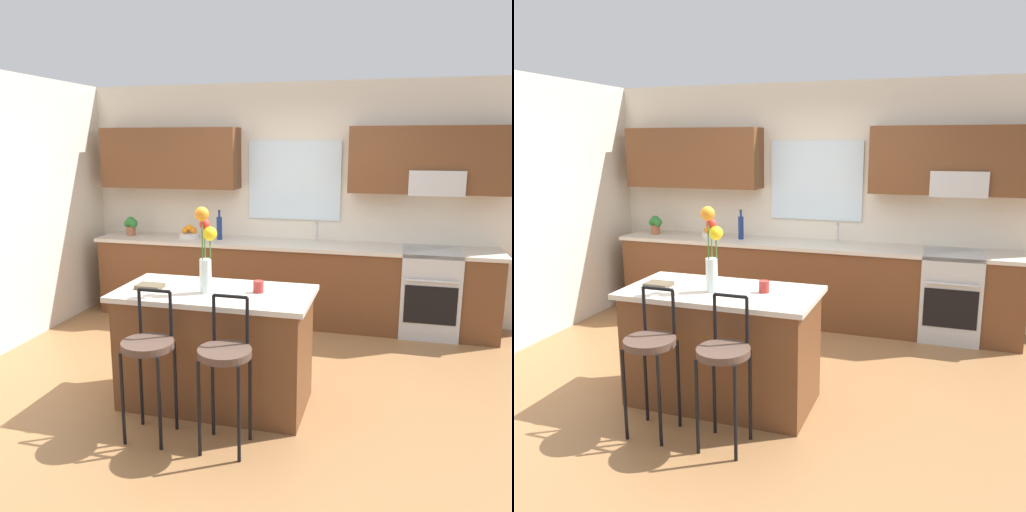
# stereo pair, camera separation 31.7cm
# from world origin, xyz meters

# --- Properties ---
(ground_plane) EXTENTS (14.00, 14.00, 0.00)m
(ground_plane) POSITION_xyz_m (0.00, 0.00, 0.00)
(ground_plane) COLOR olive
(wall_left) EXTENTS (0.12, 4.60, 2.70)m
(wall_left) POSITION_xyz_m (-2.56, 0.30, 1.35)
(wall_left) COLOR beige
(wall_left) RESTS_ON ground
(back_wall_assembly) EXTENTS (5.60, 0.50, 2.70)m
(back_wall_assembly) POSITION_xyz_m (0.03, 1.99, 1.51)
(back_wall_assembly) COLOR beige
(back_wall_assembly) RESTS_ON ground
(counter_run) EXTENTS (4.56, 0.64, 0.92)m
(counter_run) POSITION_xyz_m (0.00, 1.70, 0.47)
(counter_run) COLOR brown
(counter_run) RESTS_ON ground
(sink_faucet) EXTENTS (0.02, 0.13, 0.23)m
(sink_faucet) POSITION_xyz_m (0.30, 1.84, 1.06)
(sink_faucet) COLOR #B7BABC
(sink_faucet) RESTS_ON counter_run
(oven_range) EXTENTS (0.60, 0.64, 0.92)m
(oven_range) POSITION_xyz_m (1.55, 1.68, 0.46)
(oven_range) COLOR #B7BABC
(oven_range) RESTS_ON ground
(kitchen_island) EXTENTS (1.50, 0.77, 0.92)m
(kitchen_island) POSITION_xyz_m (-0.16, -0.40, 0.46)
(kitchen_island) COLOR brown
(kitchen_island) RESTS_ON ground
(bar_stool_near) EXTENTS (0.36, 0.36, 1.04)m
(bar_stool_near) POSITION_xyz_m (-0.43, -1.00, 0.64)
(bar_stool_near) COLOR black
(bar_stool_near) RESTS_ON ground
(bar_stool_middle) EXTENTS (0.36, 0.36, 1.04)m
(bar_stool_middle) POSITION_xyz_m (0.12, -1.00, 0.64)
(bar_stool_middle) COLOR black
(bar_stool_middle) RESTS_ON ground
(flower_vase) EXTENTS (0.16, 0.15, 0.65)m
(flower_vase) POSITION_xyz_m (-0.20, -0.46, 1.28)
(flower_vase) COLOR silver
(flower_vase) RESTS_ON kitchen_island
(mug_ceramic) EXTENTS (0.08, 0.08, 0.09)m
(mug_ceramic) POSITION_xyz_m (0.18, -0.36, 0.97)
(mug_ceramic) COLOR #A52D28
(mug_ceramic) RESTS_ON kitchen_island
(cookbook) EXTENTS (0.20, 0.15, 0.03)m
(cookbook) POSITION_xyz_m (-0.67, -0.46, 0.94)
(cookbook) COLOR brown
(cookbook) RESTS_ON kitchen_island
(fruit_bowl_oranges) EXTENTS (0.24, 0.24, 0.16)m
(fruit_bowl_oranges) POSITION_xyz_m (-1.20, 1.70, 0.98)
(fruit_bowl_oranges) COLOR silver
(fruit_bowl_oranges) RESTS_ON counter_run
(bottle_olive_oil) EXTENTS (0.06, 0.06, 0.35)m
(bottle_olive_oil) POSITION_xyz_m (-0.82, 1.70, 1.06)
(bottle_olive_oil) COLOR navy
(bottle_olive_oil) RESTS_ON counter_run
(potted_plant_small) EXTENTS (0.18, 0.12, 0.23)m
(potted_plant_small) POSITION_xyz_m (-1.96, 1.70, 1.05)
(potted_plant_small) COLOR #9E5B3D
(potted_plant_small) RESTS_ON counter_run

